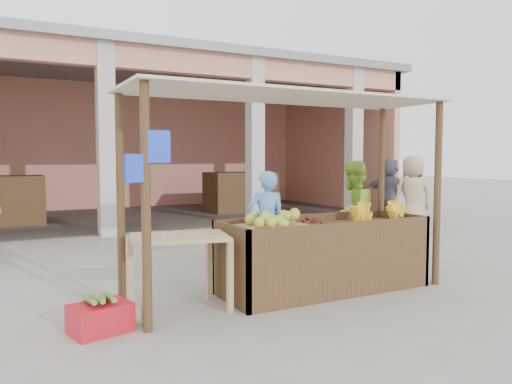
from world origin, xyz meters
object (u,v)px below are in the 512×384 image
vendor_green (353,211)px  motorcycle (252,228)px  fruit_stall (324,258)px  side_table (179,248)px  vendor_blue (266,220)px  red_crate (100,318)px

vendor_green → motorcycle: (-0.91, 1.54, -0.40)m
fruit_stall → side_table: size_ratio=2.29×
vendor_blue → vendor_green: vendor_green is taller
vendor_green → side_table: bearing=-13.8°
motorcycle → vendor_blue: bearing=148.5°
red_crate → motorcycle: 4.04m
side_table → red_crate: size_ratio=2.14×
red_crate → vendor_green: vendor_green is taller
fruit_stall → motorcycle: (0.25, 2.42, 0.05)m
fruit_stall → red_crate: 2.78m
vendor_green → motorcycle: size_ratio=0.99×
side_table → vendor_green: size_ratio=0.67×
side_table → red_crate: bearing=-150.2°
red_crate → vendor_blue: size_ratio=0.34×
vendor_blue → motorcycle: vendor_blue is taller
vendor_blue → vendor_green: bearing=-167.7°
side_table → motorcycle: size_ratio=0.67×
fruit_stall → vendor_blue: vendor_blue is taller
red_crate → vendor_green: size_ratio=0.32×
side_table → motorcycle: 3.22m
fruit_stall → side_table: side_table is taller
red_crate → fruit_stall: bearing=-8.3°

